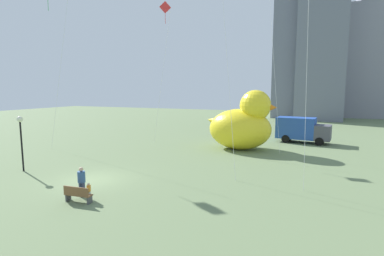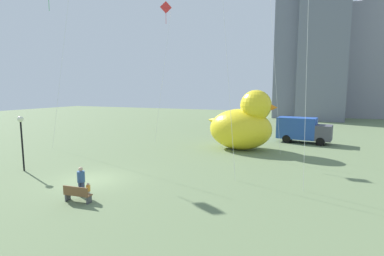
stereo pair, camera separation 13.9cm
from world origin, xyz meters
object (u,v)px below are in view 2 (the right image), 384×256
at_px(person_child, 88,190).
at_px(giant_inflatable_duck, 243,124).
at_px(person_adult, 81,180).
at_px(park_bench, 77,194).
at_px(lamppost, 21,130).
at_px(kite_red, 166,15).
at_px(box_truck, 303,130).

height_order(person_child, giant_inflatable_duck, giant_inflatable_duck).
relative_size(person_adult, person_child, 1.86).
bearing_deg(park_bench, person_child, 72.42).
bearing_deg(person_adult, lamppost, 163.04).
relative_size(person_adult, kite_red, 0.11).
distance_m(park_bench, kite_red, 22.51).
bearing_deg(lamppost, giant_inflatable_duck, 47.60).
bearing_deg(box_truck, giant_inflatable_duck, -130.08).
distance_m(person_child, kite_red, 22.04).
height_order(box_truck, kite_red, kite_red).
bearing_deg(lamppost, kite_red, 73.55).
height_order(park_bench, person_adult, person_adult).
height_order(park_bench, person_child, person_child).
height_order(park_bench, kite_red, kite_red).
bearing_deg(person_adult, box_truck, 65.32).
bearing_deg(lamppost, park_bench, -20.95).
bearing_deg(person_adult, person_child, -13.27).
bearing_deg(giant_inflatable_duck, person_adult, -107.37).
relative_size(giant_inflatable_duck, lamppost, 1.77).
distance_m(park_bench, lamppost, 9.19).
height_order(park_bench, box_truck, box_truck).
bearing_deg(person_adult, giant_inflatable_duck, 72.63).
bearing_deg(lamppost, person_child, -16.69).
relative_size(box_truck, kite_red, 0.39).
xyz_separation_m(lamppost, kite_red, (4.27, 14.46, 10.87)).
bearing_deg(park_bench, person_adult, 118.89).
distance_m(park_bench, person_child, 0.66).
xyz_separation_m(park_bench, box_truck, (10.15, 23.79, 0.97)).
bearing_deg(person_adult, kite_red, 101.86).
bearing_deg(giant_inflatable_duck, box_truck, 49.92).
bearing_deg(park_bench, giant_inflatable_duck, 74.65).
height_order(lamppost, box_truck, lamppost).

